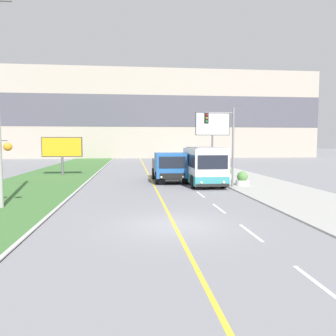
# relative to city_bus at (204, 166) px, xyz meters

# --- Properties ---
(ground_plane) EXTENTS (300.00, 300.00, 0.00)m
(ground_plane) POSITION_rel_city_bus_xyz_m (-3.96, -12.16, -1.54)
(ground_plane) COLOR slate
(lane_marking_centre) EXTENTS (2.88, 140.00, 0.01)m
(lane_marking_centre) POSITION_rel_city_bus_xyz_m (-3.61, -10.28, -1.54)
(lane_marking_centre) COLOR gold
(lane_marking_centre) RESTS_ON ground_plane
(apartment_block_background) EXTENTS (80.00, 8.04, 19.18)m
(apartment_block_background) POSITION_rel_city_bus_xyz_m (-3.96, 48.76, 8.05)
(apartment_block_background) COLOR #A89E8E
(apartment_block_background) RESTS_ON ground_plane
(city_bus) EXTENTS (2.65, 5.67, 3.05)m
(city_bus) POSITION_rel_city_bus_xyz_m (0.00, 0.00, 0.00)
(city_bus) COLOR silver
(city_bus) RESTS_ON ground_plane
(dump_truck) EXTENTS (2.59, 6.64, 2.55)m
(dump_truck) POSITION_rel_city_bus_xyz_m (-2.53, 2.22, -0.24)
(dump_truck) COLOR black
(dump_truck) RESTS_ON ground_plane
(car_distant) EXTENTS (1.80, 4.30, 1.45)m
(car_distant) POSITION_rel_city_bus_xyz_m (0.12, 20.90, -0.85)
(car_distant) COLOR silver
(car_distant) RESTS_ON ground_plane
(traffic_light_mast) EXTENTS (2.28, 0.32, 6.01)m
(traffic_light_mast) POSITION_rel_city_bus_xyz_m (1.24, -1.42, 2.28)
(traffic_light_mast) COLOR slate
(traffic_light_mast) RESTS_ON ground_plane
(billboard_large) EXTENTS (4.57, 0.24, 7.35)m
(billboard_large) POSITION_rel_city_bus_xyz_m (4.94, 17.22, 4.02)
(billboard_large) COLOR #59595B
(billboard_large) RESTS_ON ground_plane
(billboard_small) EXTENTS (4.10, 0.24, 3.97)m
(billboard_small) POSITION_rel_city_bus_xyz_m (-12.88, 9.50, 1.28)
(billboard_small) COLOR #59595B
(billboard_small) RESTS_ON ground_plane
(planter_round_near) EXTENTS (1.03, 1.03, 1.10)m
(planter_round_near) POSITION_rel_city_bus_xyz_m (2.84, -0.87, -0.99)
(planter_round_near) COLOR silver
(planter_round_near) RESTS_ON sidewalk_right
(planter_round_second) EXTENTS (1.17, 1.17, 1.18)m
(planter_round_second) POSITION_rel_city_bus_xyz_m (2.83, 3.65, -0.95)
(planter_round_second) COLOR silver
(planter_round_second) RESTS_ON sidewalk_right
(planter_round_third) EXTENTS (1.18, 1.18, 1.17)m
(planter_round_third) POSITION_rel_city_bus_xyz_m (2.70, 8.17, -0.96)
(planter_round_third) COLOR silver
(planter_round_third) RESTS_ON sidewalk_right
(planter_round_far) EXTENTS (1.15, 1.15, 1.19)m
(planter_round_far) POSITION_rel_city_bus_xyz_m (2.81, 12.69, -0.95)
(planter_round_far) COLOR silver
(planter_round_far) RESTS_ON sidewalk_right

